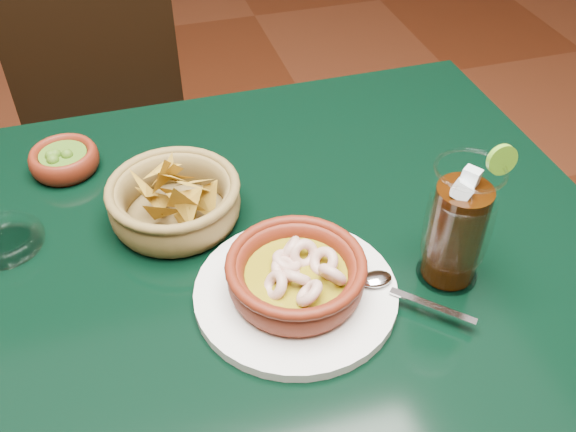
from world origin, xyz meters
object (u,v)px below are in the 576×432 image
object	(u,v)px
shrimp_plate	(297,279)
dining_chair	(110,138)
dining_table	(191,308)
cola_drink	(458,226)
chip_basket	(175,201)

from	to	relation	value
shrimp_plate	dining_chair	bearing A→B (deg)	104.43
dining_table	dining_chair	size ratio (longest dim) A/B	1.34
cola_drink	dining_table	bearing A→B (deg)	159.34
shrimp_plate	cola_drink	world-z (taller)	cola_drink
dining_table	cola_drink	bearing A→B (deg)	-20.66
cola_drink	shrimp_plate	bearing A→B (deg)	174.78
chip_basket	dining_table	bearing A→B (deg)	-94.09
dining_table	shrimp_plate	world-z (taller)	shrimp_plate
dining_table	chip_basket	size ratio (longest dim) A/B	5.51
chip_basket	shrimp_plate	bearing A→B (deg)	-57.53
shrimp_plate	dining_table	bearing A→B (deg)	140.35
dining_chair	chip_basket	bearing A→B (deg)	-81.88
dining_chair	cola_drink	xyz separation A→B (m)	(0.41, -0.83, 0.34)
dining_chair	shrimp_plate	bearing A→B (deg)	-75.57
dining_table	chip_basket	distance (m)	0.16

